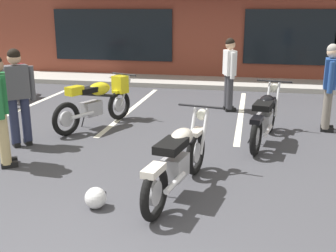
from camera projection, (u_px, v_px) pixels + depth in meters
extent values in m
plane|color=#3D3D42|center=(148.00, 165.00, 6.24)|extent=(80.00, 80.00, 0.00)
cube|color=#A8A59E|center=(204.00, 82.00, 12.95)|extent=(22.00, 1.80, 0.14)
cube|color=brown|center=(217.00, 18.00, 16.19)|extent=(16.24, 6.33, 3.88)
cube|color=black|center=(112.00, 35.00, 13.93)|extent=(4.16, 0.06, 1.70)
cube|color=black|center=(312.00, 37.00, 12.67)|extent=(4.16, 0.06, 1.70)
cube|color=silver|center=(35.00, 103.00, 10.32)|extent=(0.12, 4.80, 0.01)
cube|color=silver|center=(133.00, 108.00, 9.82)|extent=(0.12, 4.80, 0.01)
cube|color=silver|center=(241.00, 113.00, 9.33)|extent=(0.12, 4.80, 0.01)
torus|color=black|center=(155.00, 193.00, 4.55)|extent=(0.22, 0.65, 0.64)
cylinder|color=#B7B7BC|center=(155.00, 193.00, 4.55)|extent=(0.11, 0.29, 0.29)
torus|color=black|center=(196.00, 153.00, 5.83)|extent=(0.22, 0.65, 0.64)
cylinder|color=#B7B7BC|center=(196.00, 153.00, 5.83)|extent=(0.11, 0.29, 0.29)
cylinder|color=silver|center=(192.00, 129.00, 5.87)|extent=(0.10, 0.33, 0.66)
cylinder|color=silver|center=(204.00, 130.00, 5.80)|extent=(0.10, 0.33, 0.66)
cylinder|color=black|center=(200.00, 106.00, 5.82)|extent=(0.65, 0.15, 0.03)
sphere|color=silver|center=(202.00, 115.00, 5.93)|extent=(0.20, 0.20, 0.17)
cube|color=beige|center=(197.00, 132.00, 5.79)|extent=(0.20, 0.38, 0.06)
cube|color=#9E9EA3|center=(175.00, 167.00, 5.10)|extent=(0.31, 0.44, 0.28)
cylinder|color=silver|center=(175.00, 183.00, 4.73)|extent=(0.17, 0.55, 0.07)
cylinder|color=black|center=(181.00, 144.00, 5.21)|extent=(0.23, 0.94, 0.26)
ellipsoid|color=beige|center=(182.00, 137.00, 5.21)|extent=(0.34, 0.52, 0.22)
cube|color=black|center=(171.00, 146.00, 4.89)|extent=(0.37, 0.56, 0.10)
cube|color=beige|center=(154.00, 170.00, 4.45)|extent=(0.22, 0.38, 0.08)
cylinder|color=black|center=(160.00, 186.00, 5.17)|extent=(0.14, 0.05, 0.29)
torus|color=black|center=(25.00, 84.00, 11.19)|extent=(0.11, 0.64, 0.64)
cylinder|color=#B7B7BC|center=(25.00, 84.00, 11.19)|extent=(0.07, 0.29, 0.29)
cube|color=#9E9EA3|center=(12.00, 85.00, 10.57)|extent=(0.25, 0.41, 0.28)
cylinder|color=silver|center=(15.00, 84.00, 10.95)|extent=(0.08, 0.55, 0.07)
cylinder|color=black|center=(7.00, 77.00, 10.31)|extent=(0.08, 0.94, 0.26)
ellipsoid|color=maroon|center=(5.00, 73.00, 10.24)|extent=(0.31, 0.53, 0.26)
cube|color=black|center=(12.00, 70.00, 10.56)|extent=(0.25, 0.41, 0.10)
cube|color=maroon|center=(18.00, 67.00, 10.83)|extent=(0.21, 0.32, 0.16)
cylinder|color=black|center=(21.00, 95.00, 10.67)|extent=(0.14, 0.03, 0.29)
torus|color=black|center=(256.00, 136.00, 6.59)|extent=(0.22, 0.65, 0.64)
cylinder|color=#B7B7BC|center=(256.00, 136.00, 6.59)|extent=(0.11, 0.29, 0.29)
torus|color=black|center=(271.00, 116.00, 7.86)|extent=(0.22, 0.65, 0.64)
cylinder|color=#B7B7BC|center=(271.00, 116.00, 7.86)|extent=(0.11, 0.29, 0.29)
cylinder|color=silver|center=(268.00, 98.00, 7.90)|extent=(0.11, 0.33, 0.66)
cylinder|color=silver|center=(277.00, 99.00, 7.83)|extent=(0.11, 0.33, 0.66)
cylinder|color=black|center=(274.00, 81.00, 7.85)|extent=(0.65, 0.16, 0.03)
sphere|color=silver|center=(275.00, 88.00, 7.96)|extent=(0.20, 0.20, 0.17)
cube|color=black|center=(272.00, 100.00, 7.82)|extent=(0.21, 0.38, 0.06)
cube|color=#9E9EA3|center=(263.00, 122.00, 7.13)|extent=(0.31, 0.44, 0.28)
cylinder|color=silver|center=(268.00, 131.00, 6.76)|extent=(0.17, 0.55, 0.07)
cylinder|color=black|center=(266.00, 106.00, 7.24)|extent=(0.24, 0.94, 0.26)
ellipsoid|color=black|center=(267.00, 101.00, 7.24)|extent=(0.35, 0.52, 0.22)
cube|color=black|center=(263.00, 106.00, 6.92)|extent=(0.37, 0.56, 0.10)
cube|color=black|center=(257.00, 120.00, 6.49)|extent=(0.23, 0.38, 0.08)
cylinder|color=black|center=(251.00, 136.00, 7.21)|extent=(0.14, 0.05, 0.29)
torus|color=black|center=(66.00, 119.00, 7.62)|extent=(0.36, 0.62, 0.64)
cylinder|color=#B7B7BC|center=(66.00, 119.00, 7.62)|extent=(0.17, 0.29, 0.29)
torus|color=black|center=(119.00, 105.00, 8.74)|extent=(0.36, 0.62, 0.64)
cylinder|color=#B7B7BC|center=(119.00, 105.00, 8.74)|extent=(0.17, 0.29, 0.29)
cylinder|color=silver|center=(119.00, 89.00, 8.78)|extent=(0.18, 0.31, 0.66)
cylinder|color=silver|center=(125.00, 90.00, 8.68)|extent=(0.18, 0.31, 0.66)
cylinder|color=black|center=(124.00, 74.00, 8.70)|extent=(0.61, 0.30, 0.03)
sphere|color=silver|center=(127.00, 80.00, 8.80)|extent=(0.23, 0.23, 0.17)
cube|color=yellow|center=(120.00, 91.00, 8.69)|extent=(0.28, 0.39, 0.06)
cube|color=#9E9EA3|center=(91.00, 108.00, 8.10)|extent=(0.39, 0.46, 0.28)
cylinder|color=silver|center=(82.00, 115.00, 7.74)|extent=(0.29, 0.53, 0.07)
cylinder|color=black|center=(98.00, 95.00, 8.19)|extent=(0.45, 0.88, 0.26)
ellipsoid|color=yellow|center=(99.00, 89.00, 8.18)|extent=(0.49, 0.60, 0.26)
cube|color=yellow|center=(120.00, 84.00, 8.66)|extent=(0.35, 0.34, 0.36)
cube|color=black|center=(87.00, 90.00, 7.91)|extent=(0.39, 0.46, 0.10)
cube|color=yellow|center=(75.00, 91.00, 7.67)|extent=(0.32, 0.37, 0.16)
cylinder|color=black|center=(83.00, 120.00, 8.22)|extent=(0.13, 0.08, 0.29)
cube|color=black|center=(228.00, 108.00, 9.71)|extent=(0.26, 0.17, 0.08)
cube|color=black|center=(231.00, 110.00, 9.52)|extent=(0.26, 0.17, 0.08)
cylinder|color=#38383D|center=(227.00, 90.00, 9.59)|extent=(0.19, 0.19, 0.80)
cylinder|color=#38383D|center=(230.00, 92.00, 9.40)|extent=(0.19, 0.19, 0.80)
cube|color=silver|center=(230.00, 63.00, 9.31)|extent=(0.33, 0.43, 0.56)
cylinder|color=silver|center=(227.00, 63.00, 9.56)|extent=(0.13, 0.13, 0.58)
cylinder|color=silver|center=(233.00, 66.00, 9.08)|extent=(0.13, 0.13, 0.58)
sphere|color=tan|center=(230.00, 45.00, 9.20)|extent=(0.28, 0.28, 0.22)
sphere|color=black|center=(230.00, 43.00, 9.19)|extent=(0.27, 0.27, 0.21)
cube|color=black|center=(9.00, 160.00, 6.32)|extent=(0.26, 0.22, 0.08)
cube|color=black|center=(10.00, 165.00, 6.15)|extent=(0.26, 0.22, 0.08)
cylinder|color=tan|center=(4.00, 135.00, 6.20)|extent=(0.21, 0.21, 0.80)
cylinder|color=tan|center=(4.00, 138.00, 6.02)|extent=(0.21, 0.21, 0.80)
cube|color=black|center=(327.00, 127.00, 8.11)|extent=(0.25, 0.13, 0.08)
cube|color=black|center=(327.00, 130.00, 7.93)|extent=(0.25, 0.13, 0.08)
cylinder|color=slate|center=(327.00, 106.00, 8.01)|extent=(0.17, 0.17, 0.80)
cylinder|color=slate|center=(327.00, 109.00, 7.83)|extent=(0.17, 0.17, 0.80)
cube|color=#23478C|center=(331.00, 73.00, 7.74)|extent=(0.27, 0.40, 0.56)
cylinder|color=#23478C|center=(330.00, 74.00, 7.97)|extent=(0.11, 0.11, 0.58)
cylinder|color=#23478C|center=(331.00, 78.00, 7.52)|extent=(0.11, 0.11, 0.58)
sphere|color=beige|center=(333.00, 52.00, 7.63)|extent=(0.25, 0.25, 0.22)
sphere|color=gray|center=(333.00, 49.00, 7.62)|extent=(0.23, 0.23, 0.21)
cube|color=black|center=(16.00, 144.00, 7.10)|extent=(0.24, 0.24, 0.08)
cube|color=black|center=(28.00, 142.00, 7.21)|extent=(0.24, 0.24, 0.08)
cylinder|color=#232842|center=(14.00, 121.00, 6.96)|extent=(0.21, 0.21, 0.80)
cylinder|color=#232842|center=(26.00, 119.00, 7.06)|extent=(0.21, 0.21, 0.80)
cube|color=#4C4C51|center=(16.00, 82.00, 6.83)|extent=(0.42, 0.42, 0.56)
cylinder|color=#4C4C51|center=(1.00, 86.00, 6.71)|extent=(0.14, 0.14, 0.58)
cylinder|color=#4C4C51|center=(32.00, 83.00, 6.97)|extent=(0.14, 0.14, 0.58)
sphere|color=tan|center=(14.00, 58.00, 6.72)|extent=(0.31, 0.31, 0.22)
sphere|color=black|center=(14.00, 55.00, 6.70)|extent=(0.30, 0.30, 0.21)
sphere|color=silver|center=(96.00, 198.00, 4.86)|extent=(0.26, 0.26, 0.26)
cube|color=black|center=(99.00, 195.00, 4.96)|extent=(0.18, 0.03, 0.09)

